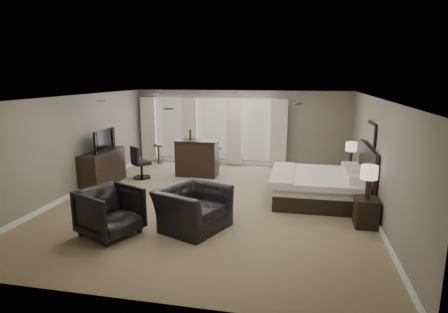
% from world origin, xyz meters
% --- Properties ---
extents(room, '(7.60, 8.60, 2.64)m').
position_xyz_m(room, '(0.00, 0.00, 1.30)').
color(room, '#7F6E51').
rests_on(room, ground).
extents(window_bay, '(5.25, 0.20, 2.30)m').
position_xyz_m(window_bay, '(-1.00, 4.11, 1.20)').
color(window_bay, silver).
rests_on(window_bay, room).
extents(bed, '(2.27, 2.17, 1.44)m').
position_xyz_m(bed, '(2.58, 0.66, 0.72)').
color(bed, silver).
rests_on(bed, ground).
extents(nightstand_near, '(0.45, 0.55, 0.60)m').
position_xyz_m(nightstand_near, '(3.47, -0.79, 0.30)').
color(nightstand_near, black).
rests_on(nightstand_near, ground).
extents(nightstand_far, '(0.49, 0.59, 0.65)m').
position_xyz_m(nightstand_far, '(3.47, 2.11, 0.32)').
color(nightstand_far, black).
rests_on(nightstand_far, ground).
extents(lamp_near, '(0.34, 0.34, 0.70)m').
position_xyz_m(lamp_near, '(3.47, -0.79, 0.95)').
color(lamp_near, beige).
rests_on(lamp_near, nightstand_near).
extents(lamp_far, '(0.31, 0.31, 0.64)m').
position_xyz_m(lamp_far, '(3.47, 2.11, 0.97)').
color(lamp_far, beige).
rests_on(lamp_far, nightstand_far).
extents(wall_art, '(0.04, 0.96, 0.56)m').
position_xyz_m(wall_art, '(3.70, 0.66, 1.75)').
color(wall_art, slate).
rests_on(wall_art, room).
extents(dresser, '(0.55, 1.71, 0.99)m').
position_xyz_m(dresser, '(-3.45, 0.89, 0.50)').
color(dresser, black).
rests_on(dresser, ground).
extents(tv, '(0.62, 1.09, 0.14)m').
position_xyz_m(tv, '(-3.45, 0.89, 1.07)').
color(tv, black).
rests_on(tv, dresser).
extents(armchair_near, '(1.32, 1.57, 1.17)m').
position_xyz_m(armchair_near, '(-0.04, -1.62, 0.58)').
color(armchair_near, black).
rests_on(armchair_near, ground).
extents(armchair_far, '(1.28, 1.32, 1.05)m').
position_xyz_m(armchair_far, '(-1.54, -2.26, 0.52)').
color(armchair_far, black).
rests_on(armchair_far, ground).
extents(bar_counter, '(1.32, 0.69, 1.15)m').
position_xyz_m(bar_counter, '(-1.07, 2.42, 0.58)').
color(bar_counter, black).
rests_on(bar_counter, ground).
extents(bar_stool_left, '(0.43, 0.43, 0.72)m').
position_xyz_m(bar_stool_left, '(-2.84, 3.64, 0.36)').
color(bar_stool_left, black).
rests_on(bar_stool_left, ground).
extents(bar_stool_right, '(0.42, 0.42, 0.70)m').
position_xyz_m(bar_stool_right, '(-0.73, 3.66, 0.35)').
color(bar_stool_right, black).
rests_on(bar_stool_right, ground).
extents(desk_chair, '(0.73, 0.73, 1.01)m').
position_xyz_m(desk_chair, '(-2.67, 1.78, 0.51)').
color(desk_chair, black).
rests_on(desk_chair, ground).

